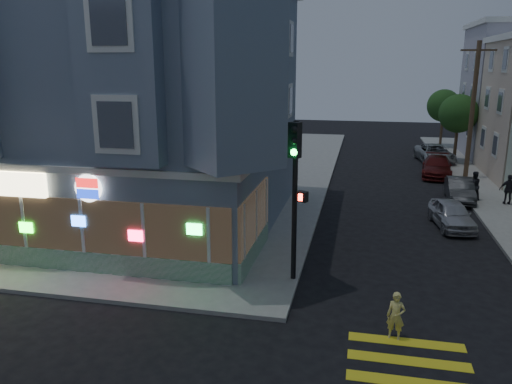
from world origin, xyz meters
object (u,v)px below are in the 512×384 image
(street_tree_near, at_px, (459,114))
(parked_car_a, at_px, (452,214))
(parked_car_b, at_px, (460,190))
(traffic_signal, at_px, (295,175))
(running_child, at_px, (396,316))
(parked_car_c, at_px, (437,167))
(utility_pole, at_px, (472,109))
(pedestrian_b, at_px, (509,190))
(parked_car_d, at_px, (435,154))
(pedestrian_a, at_px, (474,186))
(street_tree_far, at_px, (444,106))

(street_tree_near, distance_m, parked_car_a, 17.69)
(parked_car_a, distance_m, parked_car_b, 5.34)
(parked_car_b, relative_size, traffic_signal, 0.70)
(running_child, bearing_deg, parked_car_c, 90.96)
(utility_pole, relative_size, parked_car_a, 2.33)
(running_child, distance_m, pedestrian_b, 16.94)
(pedestrian_b, distance_m, parked_car_d, 12.97)
(pedestrian_a, bearing_deg, parked_car_d, -104.81)
(pedestrian_a, bearing_deg, parked_car_b, -30.95)
(running_child, bearing_deg, street_tree_far, 91.48)
(street_tree_near, bearing_deg, parked_car_a, -99.35)
(running_child, distance_m, parked_car_d, 28.63)
(running_child, height_order, parked_car_b, running_child)
(running_child, relative_size, pedestrian_a, 0.85)
(street_tree_far, xyz_separation_m, parked_car_b, (-1.60, -19.95, -3.28))
(pedestrian_b, bearing_deg, running_child, 67.69)
(pedestrian_a, xyz_separation_m, pedestrian_b, (1.70, -0.57, 0.00))
(utility_pole, bearing_deg, parked_car_b, -103.19)
(parked_car_b, distance_m, traffic_signal, 15.67)
(running_child, height_order, pedestrian_b, pedestrian_b)
(traffic_signal, bearing_deg, street_tree_far, 97.97)
(street_tree_near, bearing_deg, parked_car_c, -110.53)
(utility_pole, bearing_deg, street_tree_near, 88.09)
(parked_car_d, bearing_deg, street_tree_far, 72.15)
(street_tree_far, relative_size, parked_car_c, 1.11)
(pedestrian_a, distance_m, traffic_signal, 15.83)
(parked_car_b, bearing_deg, parked_car_d, 92.80)
(street_tree_near, distance_m, pedestrian_b, 13.05)
(pedestrian_b, relative_size, parked_car_c, 0.35)
(utility_pole, distance_m, traffic_signal, 21.24)
(pedestrian_b, bearing_deg, parked_car_a, 52.33)
(parked_car_b, height_order, parked_car_d, parked_car_d)
(running_child, distance_m, parked_car_c, 23.18)
(street_tree_near, height_order, parked_car_c, street_tree_near)
(running_child, height_order, pedestrian_a, pedestrian_a)
(pedestrian_a, distance_m, parked_car_c, 6.85)
(street_tree_far, relative_size, parked_car_b, 1.33)
(running_child, bearing_deg, parked_car_b, 85.69)
(pedestrian_a, relative_size, traffic_signal, 0.29)
(street_tree_far, bearing_deg, parked_car_c, -98.55)
(parked_car_a, relative_size, traffic_signal, 0.68)
(parked_car_a, relative_size, parked_car_c, 0.81)
(parked_car_d, bearing_deg, running_child, -106.21)
(running_child, distance_m, parked_car_a, 11.50)
(pedestrian_b, bearing_deg, street_tree_near, -84.98)
(parked_car_a, bearing_deg, parked_car_b, 69.16)
(utility_pole, distance_m, parked_car_b, 7.38)
(pedestrian_b, relative_size, parked_car_d, 0.32)
(running_child, bearing_deg, pedestrian_a, 83.26)
(street_tree_near, distance_m, parked_car_c, 6.58)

